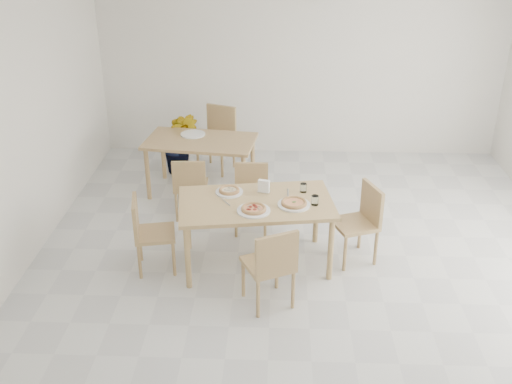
{
  "coord_description": "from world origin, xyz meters",
  "views": [
    {
      "loc": [
        -0.32,
        -5.31,
        3.57
      ],
      "look_at": [
        -0.54,
        0.23,
        0.86
      ],
      "focal_mm": 42.0,
      "sensor_mm": 36.0,
      "label": 1
    }
  ],
  "objects_px": {
    "second_table": "(200,146)",
    "chair_back_s": "(190,184)",
    "pizza_pepperoni": "(254,209)",
    "pizza_margherita": "(294,203)",
    "plate_pepperoni": "(254,211)",
    "chair_back_n": "(218,134)",
    "chair_north": "(251,192)",
    "pizza_mushroom": "(229,190)",
    "plate_empty": "(193,134)",
    "plate_margherita": "(294,205)",
    "chair_south": "(272,263)",
    "chair_east": "(361,218)",
    "plate_mushroom": "(229,192)",
    "tumbler_b": "(303,188)",
    "chair_west": "(147,229)",
    "tumbler_a": "(315,200)",
    "potted_plant": "(180,143)",
    "main_table": "(256,208)",
    "napkin_holder": "(264,187)"
  },
  "relations": [
    {
      "from": "plate_pepperoni",
      "to": "second_table",
      "type": "distance_m",
      "value": 2.13
    },
    {
      "from": "chair_back_s",
      "to": "plate_empty",
      "type": "height_order",
      "value": "chair_back_s"
    },
    {
      "from": "pizza_mushroom",
      "to": "main_table",
      "type": "bearing_deg",
      "value": -33.54
    },
    {
      "from": "pizza_pepperoni",
      "to": "second_table",
      "type": "bearing_deg",
      "value": 111.77
    },
    {
      "from": "chair_south",
      "to": "tumbler_b",
      "type": "bearing_deg",
      "value": -132.9
    },
    {
      "from": "plate_mushroom",
      "to": "second_table",
      "type": "xyz_separation_m",
      "value": [
        -0.51,
        1.56,
        -0.1
      ]
    },
    {
      "from": "potted_plant",
      "to": "main_table",
      "type": "bearing_deg",
      "value": -63.6
    },
    {
      "from": "pizza_margherita",
      "to": "plate_pepperoni",
      "type": "bearing_deg",
      "value": -160.14
    },
    {
      "from": "plate_pepperoni",
      "to": "chair_east",
      "type": "bearing_deg",
      "value": 17.94
    },
    {
      "from": "chair_south",
      "to": "chair_north",
      "type": "relative_size",
      "value": 1.08
    },
    {
      "from": "chair_west",
      "to": "second_table",
      "type": "bearing_deg",
      "value": -21.03
    },
    {
      "from": "tumbler_b",
      "to": "plate_margherita",
      "type": "bearing_deg",
      "value": -108.11
    },
    {
      "from": "plate_margherita",
      "to": "second_table",
      "type": "distance_m",
      "value": 2.18
    },
    {
      "from": "chair_south",
      "to": "plate_pepperoni",
      "type": "xyz_separation_m",
      "value": [
        -0.19,
        0.56,
        0.26
      ]
    },
    {
      "from": "chair_back_s",
      "to": "chair_back_n",
      "type": "bearing_deg",
      "value": -100.06
    },
    {
      "from": "second_table",
      "to": "tumbler_a",
      "type": "bearing_deg",
      "value": -44.54
    },
    {
      "from": "chair_north",
      "to": "chair_west",
      "type": "height_order",
      "value": "chair_west"
    },
    {
      "from": "second_table",
      "to": "main_table",
      "type": "bearing_deg",
      "value": -58.06
    },
    {
      "from": "potted_plant",
      "to": "napkin_holder",
      "type": "bearing_deg",
      "value": -59.88
    },
    {
      "from": "tumbler_b",
      "to": "second_table",
      "type": "height_order",
      "value": "tumbler_b"
    },
    {
      "from": "plate_mushroom",
      "to": "tumbler_b",
      "type": "relative_size",
      "value": 3.09
    },
    {
      "from": "chair_north",
      "to": "pizza_pepperoni",
      "type": "distance_m",
      "value": 1.07
    },
    {
      "from": "chair_west",
      "to": "pizza_pepperoni",
      "type": "height_order",
      "value": "chair_west"
    },
    {
      "from": "pizza_mushroom",
      "to": "chair_back_n",
      "type": "bearing_deg",
      "value": 98.57
    },
    {
      "from": "chair_east",
      "to": "pizza_pepperoni",
      "type": "distance_m",
      "value": 1.24
    },
    {
      "from": "plate_mushroom",
      "to": "chair_back_s",
      "type": "height_order",
      "value": "chair_back_s"
    },
    {
      "from": "pizza_mushroom",
      "to": "chair_back_n",
      "type": "height_order",
      "value": "chair_back_n"
    },
    {
      "from": "plate_pepperoni",
      "to": "pizza_margherita",
      "type": "relative_size",
      "value": 1.08
    },
    {
      "from": "tumbler_b",
      "to": "potted_plant",
      "type": "relative_size",
      "value": 0.1
    },
    {
      "from": "tumbler_a",
      "to": "napkin_holder",
      "type": "distance_m",
      "value": 0.59
    },
    {
      "from": "chair_north",
      "to": "tumbler_b",
      "type": "relative_size",
      "value": 8.36
    },
    {
      "from": "chair_north",
      "to": "pizza_margherita",
      "type": "relative_size",
      "value": 2.54
    },
    {
      "from": "pizza_mushroom",
      "to": "second_table",
      "type": "bearing_deg",
      "value": 108.05
    },
    {
      "from": "chair_east",
      "to": "plate_empty",
      "type": "distance_m",
      "value": 2.73
    },
    {
      "from": "tumbler_a",
      "to": "chair_back_s",
      "type": "relative_size",
      "value": 0.12
    },
    {
      "from": "pizza_mushroom",
      "to": "chair_back_s",
      "type": "relative_size",
      "value": 0.32
    },
    {
      "from": "napkin_holder",
      "to": "plate_empty",
      "type": "bearing_deg",
      "value": 133.59
    },
    {
      "from": "plate_mushroom",
      "to": "napkin_holder",
      "type": "distance_m",
      "value": 0.38
    },
    {
      "from": "chair_east",
      "to": "plate_mushroom",
      "type": "height_order",
      "value": "chair_east"
    },
    {
      "from": "pizza_margherita",
      "to": "pizza_pepperoni",
      "type": "bearing_deg",
      "value": -160.14
    },
    {
      "from": "plate_margherita",
      "to": "chair_back_n",
      "type": "bearing_deg",
      "value": 111.61
    },
    {
      "from": "chair_south",
      "to": "chair_back_s",
      "type": "height_order",
      "value": "chair_south"
    },
    {
      "from": "chair_north",
      "to": "main_table",
      "type": "bearing_deg",
      "value": -84.42
    },
    {
      "from": "second_table",
      "to": "chair_back_s",
      "type": "bearing_deg",
      "value": -85.68
    },
    {
      "from": "chair_north",
      "to": "tumbler_a",
      "type": "bearing_deg",
      "value": -51.21
    },
    {
      "from": "main_table",
      "to": "pizza_mushroom",
      "type": "bearing_deg",
      "value": 138.17
    },
    {
      "from": "chair_east",
      "to": "tumbler_a",
      "type": "height_order",
      "value": "chair_east"
    },
    {
      "from": "chair_south",
      "to": "plate_margherita",
      "type": "distance_m",
      "value": 0.78
    },
    {
      "from": "main_table",
      "to": "second_table",
      "type": "bearing_deg",
      "value": 106.3
    },
    {
      "from": "chair_south",
      "to": "tumbler_b",
      "type": "distance_m",
      "value": 1.12
    }
  ]
}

